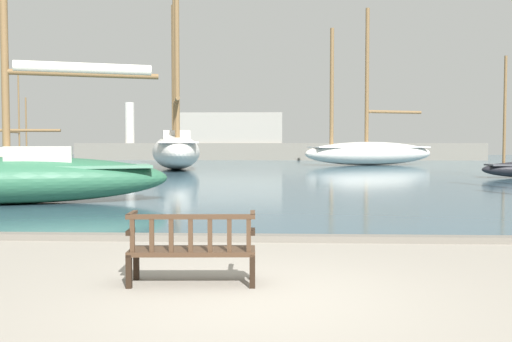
{
  "coord_description": "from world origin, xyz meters",
  "views": [
    {
      "loc": [
        0.32,
        -6.54,
        1.79
      ],
      "look_at": [
        -0.4,
        10.0,
        1.0
      ],
      "focal_mm": 40.0,
      "sensor_mm": 36.0,
      "label": 1
    }
  ],
  "objects": [
    {
      "name": "quay_edge_kerb",
      "position": [
        0.0,
        3.85,
        0.06
      ],
      "size": [
        40.0,
        0.3,
        0.12
      ],
      "primitive_type": "cube",
      "color": "slate",
      "rests_on": "ground"
    },
    {
      "name": "sailboat_mid_starboard",
      "position": [
        -6.85,
        32.06,
        1.53
      ],
      "size": [
        5.63,
        12.27,
        15.76
      ],
      "color": "silver",
      "rests_on": "harbor_water"
    },
    {
      "name": "sailboat_distant_harbor",
      "position": [
        7.4,
        39.63,
        1.2
      ],
      "size": [
        11.56,
        6.73,
        12.48
      ],
      "color": "silver",
      "rests_on": "harbor_water"
    },
    {
      "name": "far_breakwater",
      "position": [
        -1.68,
        53.66,
        1.67
      ],
      "size": [
        42.85,
        2.4,
        6.19
      ],
      "color": "slate",
      "rests_on": "ground"
    },
    {
      "name": "ground_plane",
      "position": [
        0.0,
        0.0,
        0.0
      ],
      "size": [
        160.0,
        160.0,
        0.0
      ],
      "primitive_type": "plane",
      "color": "gray"
    },
    {
      "name": "park_bench",
      "position": [
        -0.8,
        0.6,
        0.47
      ],
      "size": [
        1.62,
        0.6,
        0.92
      ],
      "color": "black",
      "rests_on": "ground"
    },
    {
      "name": "sailboat_outer_port",
      "position": [
        -21.13,
        39.23,
        0.62
      ],
      "size": [
        1.73,
        5.71,
        8.05
      ],
      "color": "black",
      "rests_on": "harbor_water"
    },
    {
      "name": "harbor_water",
      "position": [
        0.0,
        44.0,
        0.04
      ],
      "size": [
        100.0,
        80.0,
        0.08
      ],
      "primitive_type": "cube",
      "color": "#385666",
      "rests_on": "ground"
    },
    {
      "name": "sailboat_outer_starboard",
      "position": [
        -7.23,
        9.38,
        1.02
      ],
      "size": [
        8.87,
        4.83,
        12.45
      ],
      "color": "#2D6647",
      "rests_on": "harbor_water"
    }
  ]
}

